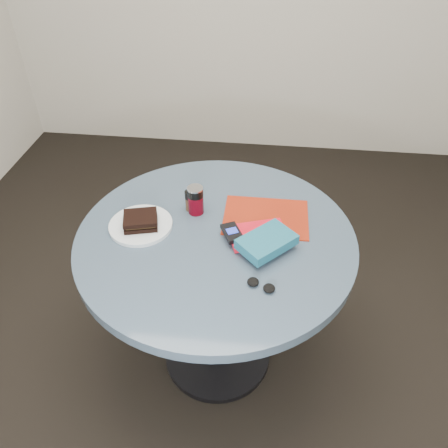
# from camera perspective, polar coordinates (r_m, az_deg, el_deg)

# --- Properties ---
(ground) EXTENTS (4.00, 4.00, 0.00)m
(ground) POSITION_cam_1_polar(r_m,az_deg,el_deg) (2.13, -0.84, -16.72)
(ground) COLOR black
(ground) RESTS_ON ground
(table) EXTENTS (1.00, 1.00, 0.75)m
(table) POSITION_cam_1_polar(r_m,az_deg,el_deg) (1.67, -1.03, -5.55)
(table) COLOR black
(table) RESTS_ON ground
(plate) EXTENTS (0.29, 0.29, 0.01)m
(plate) POSITION_cam_1_polar(r_m,az_deg,el_deg) (1.62, -10.81, -0.15)
(plate) COLOR silver
(plate) RESTS_ON table
(sandwich) EXTENTS (0.14, 0.13, 0.04)m
(sandwich) POSITION_cam_1_polar(r_m,az_deg,el_deg) (1.59, -10.84, 0.45)
(sandwich) COLOR black
(sandwich) RESTS_ON plate
(soda_can) EXTENTS (0.06, 0.06, 0.11)m
(soda_can) POSITION_cam_1_polar(r_m,az_deg,el_deg) (1.63, -3.72, 3.14)
(soda_can) COLOR #5B0411
(soda_can) RESTS_ON table
(pepper_grinder) EXTENTS (0.04, 0.04, 0.08)m
(pepper_grinder) POSITION_cam_1_polar(r_m,az_deg,el_deg) (1.65, -4.48, 3.09)
(pepper_grinder) COLOR #432B1C
(pepper_grinder) RESTS_ON table
(magazine) EXTENTS (0.31, 0.24, 0.01)m
(magazine) POSITION_cam_1_polar(r_m,az_deg,el_deg) (1.64, 5.48, 0.90)
(magazine) COLOR maroon
(magazine) RESTS_ON table
(red_book) EXTENTS (0.23, 0.19, 0.02)m
(red_book) POSITION_cam_1_polar(r_m,az_deg,el_deg) (1.54, 4.48, -1.42)
(red_book) COLOR red
(red_book) RESTS_ON magazine
(novel) EXTENTS (0.22, 0.22, 0.04)m
(novel) POSITION_cam_1_polar(r_m,az_deg,el_deg) (1.48, 5.60, -2.34)
(novel) COLOR #17556D
(novel) RESTS_ON red_book
(mp3_player) EXTENTS (0.09, 0.11, 0.02)m
(mp3_player) POSITION_cam_1_polar(r_m,az_deg,el_deg) (1.52, 1.05, -1.14)
(mp3_player) COLOR black
(mp3_player) RESTS_ON red_book
(headphones) EXTENTS (0.10, 0.07, 0.02)m
(headphones) POSITION_cam_1_polar(r_m,az_deg,el_deg) (1.38, 4.86, -7.96)
(headphones) COLOR black
(headphones) RESTS_ON table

